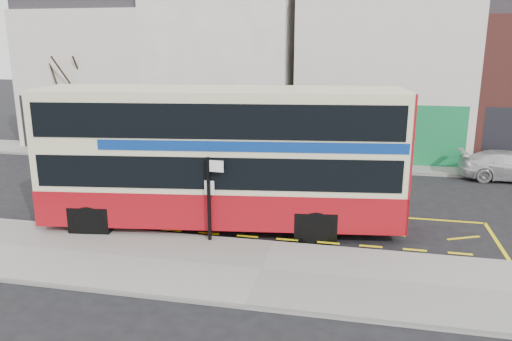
% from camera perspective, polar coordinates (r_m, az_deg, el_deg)
% --- Properties ---
extents(ground, '(120.00, 120.00, 0.00)m').
position_cam_1_polar(ground, '(16.25, 2.22, -8.14)').
color(ground, black).
rests_on(ground, ground).
extents(pavement, '(40.00, 4.00, 0.15)m').
position_cam_1_polar(pavement, '(14.16, 0.59, -11.38)').
color(pavement, gray).
rests_on(pavement, ground).
extents(kerb, '(40.00, 0.15, 0.15)m').
position_cam_1_polar(kerb, '(15.88, 1.99, -8.40)').
color(kerb, gray).
rests_on(kerb, ground).
extents(far_pavement, '(50.00, 3.00, 0.15)m').
position_cam_1_polar(far_pavement, '(26.63, 6.29, 1.03)').
color(far_pavement, gray).
rests_on(far_pavement, ground).
extents(road_markings, '(14.00, 3.40, 0.01)m').
position_cam_1_polar(road_markings, '(17.72, 3.12, -6.16)').
color(road_markings, yellow).
rests_on(road_markings, ground).
extents(terrace_far_left, '(8.00, 8.01, 10.80)m').
position_cam_1_polar(terrace_far_left, '(33.83, -16.57, 11.54)').
color(terrace_far_left, silver).
rests_on(terrace_far_left, ground).
extents(terrace_left, '(8.00, 8.01, 11.80)m').
position_cam_1_polar(terrace_left, '(30.84, -3.10, 12.79)').
color(terrace_left, white).
rests_on(terrace_left, ground).
extents(terrace_green_shop, '(9.00, 8.01, 11.30)m').
position_cam_1_polar(terrace_green_shop, '(29.81, 14.24, 11.83)').
color(terrace_green_shop, silver).
rests_on(terrace_green_shop, ground).
extents(double_decker_bus, '(12.25, 4.37, 4.79)m').
position_cam_1_polar(double_decker_bus, '(16.79, -3.83, 1.62)').
color(double_decker_bus, beige).
rests_on(double_decker_bus, ground).
extents(bus_stop_post, '(0.67, 0.12, 2.70)m').
position_cam_1_polar(bus_stop_post, '(15.51, -5.20, -2.28)').
color(bus_stop_post, black).
rests_on(bus_stop_post, pavement).
extents(car_silver, '(3.85, 2.24, 1.23)m').
position_cam_1_polar(car_silver, '(26.97, -9.78, 2.26)').
color(car_silver, '#A9A9AD').
rests_on(car_silver, ground).
extents(car_grey, '(4.50, 1.74, 1.46)m').
position_cam_1_polar(car_grey, '(24.12, 1.85, 1.28)').
color(car_grey, '#3B3D42').
rests_on(car_grey, ground).
extents(car_white, '(4.62, 1.90, 1.34)m').
position_cam_1_polar(car_white, '(25.90, 27.15, 0.45)').
color(car_white, silver).
rests_on(car_white, ground).
extents(street_tree_left, '(3.25, 3.25, 7.02)m').
position_cam_1_polar(street_tree_left, '(31.07, -20.63, 10.93)').
color(street_tree_left, '#2F2315').
rests_on(street_tree_left, ground).
extents(street_tree_right, '(2.11, 2.11, 4.56)m').
position_cam_1_polar(street_tree_right, '(27.00, 15.74, 7.30)').
color(street_tree_right, '#2F2315').
rests_on(street_tree_right, ground).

